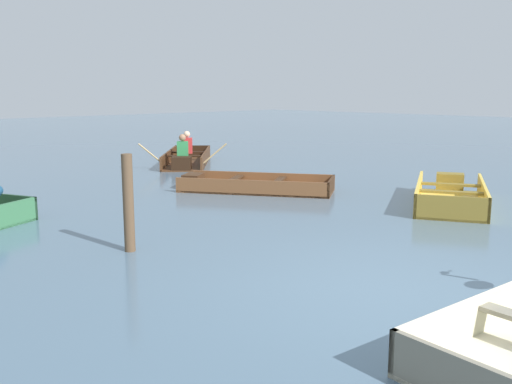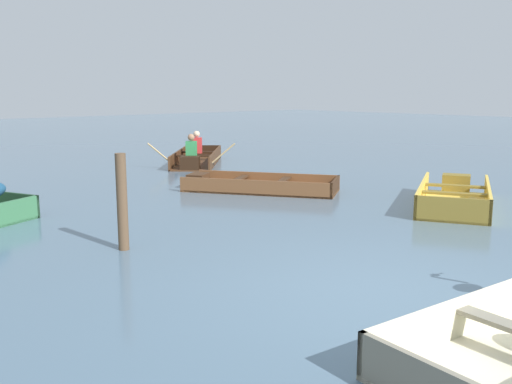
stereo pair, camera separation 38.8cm
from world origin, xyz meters
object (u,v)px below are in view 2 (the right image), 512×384
skiff_wooden_brown_far_moored (254,186)px  mooring_post (122,202)px  rowboat_dark_varnish_with_crew (196,158)px  skiff_yellow_mid_moored (454,197)px

skiff_wooden_brown_far_moored → mooring_post: bearing=-153.0°
skiff_wooden_brown_far_moored → rowboat_dark_varnish_with_crew: size_ratio=1.02×
skiff_yellow_mid_moored → rowboat_dark_varnish_with_crew: rowboat_dark_varnish_with_crew is taller
rowboat_dark_varnish_with_crew → mooring_post: (-5.83, -6.38, 0.44)m
mooring_post → skiff_wooden_brown_far_moored: bearing=27.0°
skiff_yellow_mid_moored → skiff_wooden_brown_far_moored: 3.93m
rowboat_dark_varnish_with_crew → skiff_wooden_brown_far_moored: bearing=-110.7°
skiff_yellow_mid_moored → rowboat_dark_varnish_with_crew: (-0.10, 7.76, 0.05)m
skiff_wooden_brown_far_moored → rowboat_dark_varnish_with_crew: bearing=69.3°
skiff_wooden_brown_far_moored → mooring_post: mooring_post is taller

